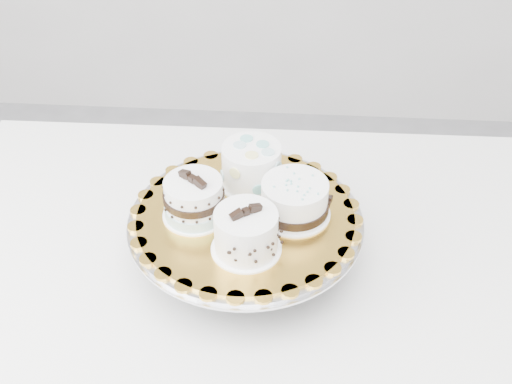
# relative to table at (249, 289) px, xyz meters

# --- Properties ---
(table) EXTENTS (1.14, 0.76, 0.75)m
(table) POSITION_rel_table_xyz_m (0.00, 0.00, 0.00)
(table) COLOR white
(table) RESTS_ON floor
(cake_stand) EXTENTS (0.37, 0.37, 0.10)m
(cake_stand) POSITION_rel_table_xyz_m (-0.00, -0.02, 0.16)
(cake_stand) COLOR gray
(cake_stand) RESTS_ON table
(cake_board) EXTENTS (0.43, 0.43, 0.00)m
(cake_board) POSITION_rel_table_xyz_m (-0.00, -0.02, 0.19)
(cake_board) COLOR orange
(cake_board) RESTS_ON cake_stand
(cake_swirl) EXTENTS (0.13, 0.13, 0.08)m
(cake_swirl) POSITION_rel_table_xyz_m (0.00, -0.10, 0.22)
(cake_swirl) COLOR white
(cake_swirl) RESTS_ON cake_board
(cake_banded) EXTENTS (0.12, 0.12, 0.08)m
(cake_banded) POSITION_rel_table_xyz_m (-0.08, -0.03, 0.22)
(cake_banded) COLOR white
(cake_banded) RESTS_ON cake_board
(cake_dots) EXTENTS (0.12, 0.12, 0.07)m
(cake_dots) POSITION_rel_table_xyz_m (0.00, 0.06, 0.23)
(cake_dots) COLOR white
(cake_dots) RESTS_ON cake_board
(cake_ribbon) EXTENTS (0.12, 0.12, 0.06)m
(cake_ribbon) POSITION_rel_table_xyz_m (0.07, -0.01, 0.22)
(cake_ribbon) COLOR white
(cake_ribbon) RESTS_ON cake_board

